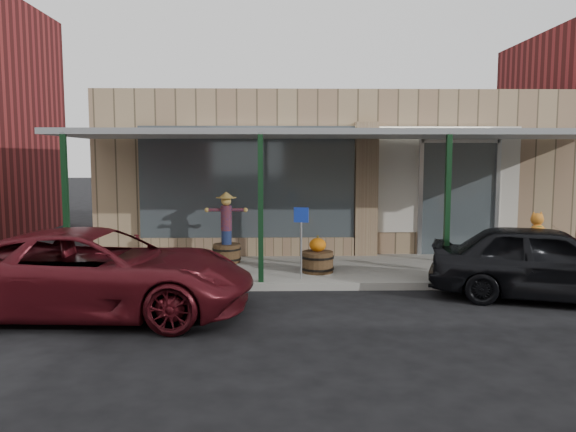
{
  "coord_description": "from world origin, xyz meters",
  "views": [
    {
      "loc": [
        -1.51,
        -8.55,
        2.58
      ],
      "look_at": [
        -1.27,
        2.6,
        1.39
      ],
      "focal_mm": 35.0,
      "sensor_mm": 36.0,
      "label": 1
    }
  ],
  "objects_px": {
    "barrel_pumpkin": "(318,259)",
    "parked_sedan": "(546,262)",
    "handicap_sign": "(301,233)",
    "car_maroon": "(97,272)",
    "barrel_scarecrow": "(227,239)"
  },
  "relations": [
    {
      "from": "barrel_pumpkin",
      "to": "parked_sedan",
      "type": "xyz_separation_m",
      "value": [
        3.96,
        -1.81,
        0.26
      ]
    },
    {
      "from": "handicap_sign",
      "to": "car_maroon",
      "type": "bearing_deg",
      "value": -132.82
    },
    {
      "from": "barrel_pumpkin",
      "to": "car_maroon",
      "type": "xyz_separation_m",
      "value": [
        -3.78,
        -2.57,
        0.28
      ]
    },
    {
      "from": "handicap_sign",
      "to": "car_maroon",
      "type": "height_order",
      "value": "handicap_sign"
    },
    {
      "from": "car_maroon",
      "to": "parked_sedan",
      "type": "bearing_deg",
      "value": -81.73
    },
    {
      "from": "handicap_sign",
      "to": "parked_sedan",
      "type": "relative_size",
      "value": 0.33
    },
    {
      "from": "barrel_scarecrow",
      "to": "barrel_pumpkin",
      "type": "relative_size",
      "value": 1.96
    },
    {
      "from": "handicap_sign",
      "to": "parked_sedan",
      "type": "height_order",
      "value": "handicap_sign"
    },
    {
      "from": "barrel_scarecrow",
      "to": "handicap_sign",
      "type": "bearing_deg",
      "value": -25.5
    },
    {
      "from": "barrel_scarecrow",
      "to": "barrel_pumpkin",
      "type": "height_order",
      "value": "barrel_scarecrow"
    },
    {
      "from": "barrel_pumpkin",
      "to": "parked_sedan",
      "type": "relative_size",
      "value": 0.19
    },
    {
      "from": "handicap_sign",
      "to": "car_maroon",
      "type": "distance_m",
      "value": 3.93
    },
    {
      "from": "barrel_pumpkin",
      "to": "car_maroon",
      "type": "height_order",
      "value": "car_maroon"
    },
    {
      "from": "barrel_scarecrow",
      "to": "barrel_pumpkin",
      "type": "distance_m",
      "value": 2.34
    },
    {
      "from": "parked_sedan",
      "to": "handicap_sign",
      "type": "bearing_deg",
      "value": 94.13
    }
  ]
}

